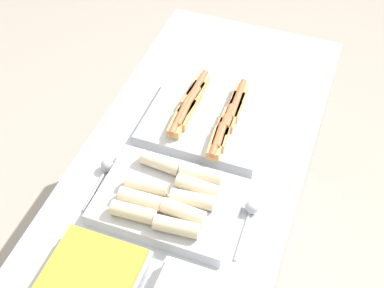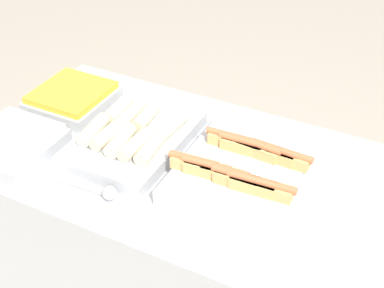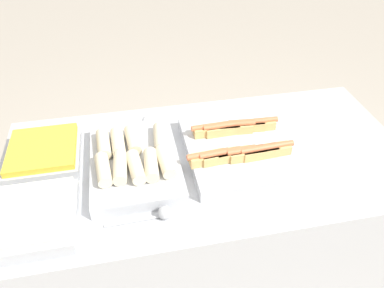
% 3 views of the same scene
% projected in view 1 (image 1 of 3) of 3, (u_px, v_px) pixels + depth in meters
% --- Properties ---
extents(ground_plane, '(12.00, 12.00, 0.00)m').
position_uv_depth(ground_plane, '(197.00, 268.00, 2.57)').
color(ground_plane, '#ADA393').
extents(counter, '(1.57, 0.78, 0.87)m').
position_uv_depth(counter, '(197.00, 216.00, 2.24)').
color(counter, '#B7BABF').
rests_on(counter, ground_plane).
extents(tray_hotdogs, '(0.40, 0.44, 0.10)m').
position_uv_depth(tray_hotdogs, '(208.00, 120.00, 1.96)').
color(tray_hotdogs, '#B7BABF').
rests_on(tray_hotdogs, counter).
extents(tray_wraps, '(0.32, 0.45, 0.10)m').
position_uv_depth(tray_wraps, '(169.00, 200.00, 1.71)').
color(tray_wraps, '#B7BABF').
rests_on(tray_wraps, counter).
extents(tray_side_back, '(0.26, 0.28, 0.07)m').
position_uv_depth(tray_side_back, '(92.00, 278.00, 1.53)').
color(tray_side_back, '#B7BABF').
rests_on(tray_side_back, counter).
extents(serving_spoon_near, '(0.22, 0.05, 0.05)m').
position_uv_depth(serving_spoon_near, '(250.00, 211.00, 1.71)').
color(serving_spoon_near, '#B2B5BA').
rests_on(serving_spoon_near, counter).
extents(serving_spoon_far, '(0.21, 0.05, 0.05)m').
position_uv_depth(serving_spoon_far, '(105.00, 169.00, 1.82)').
color(serving_spoon_far, '#B2B5BA').
rests_on(serving_spoon_far, counter).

